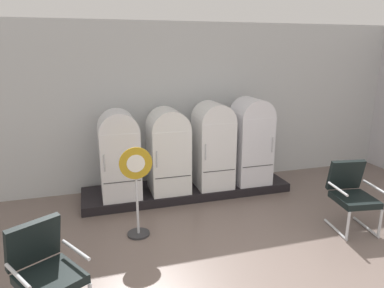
{
  "coord_description": "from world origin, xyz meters",
  "views": [
    {
      "loc": [
        -1.65,
        -2.83,
        2.59
      ],
      "look_at": [
        0.01,
        2.75,
        1.02
      ],
      "focal_mm": 32.97,
      "sensor_mm": 36.0,
      "label": 1
    }
  ],
  "objects_px": {
    "refrigerator_1": "(168,148)",
    "armchair_left": "(45,268)",
    "sign_stand": "(137,194)",
    "refrigerator_2": "(213,142)",
    "refrigerator_3": "(251,138)",
    "armchair_right": "(351,192)",
    "refrigerator_0": "(119,152)"
  },
  "relations": [
    {
      "from": "armchair_left",
      "to": "sign_stand",
      "type": "xyz_separation_m",
      "value": [
        1.08,
        1.34,
        0.07
      ]
    },
    {
      "from": "sign_stand",
      "to": "refrigerator_0",
      "type": "bearing_deg",
      "value": 96.08
    },
    {
      "from": "refrigerator_1",
      "to": "armchair_left",
      "type": "relative_size",
      "value": 1.47
    },
    {
      "from": "refrigerator_0",
      "to": "sign_stand",
      "type": "height_order",
      "value": "refrigerator_0"
    },
    {
      "from": "refrigerator_1",
      "to": "armchair_right",
      "type": "xyz_separation_m",
      "value": [
        2.34,
        -1.81,
        -0.37
      ]
    },
    {
      "from": "refrigerator_2",
      "to": "sign_stand",
      "type": "xyz_separation_m",
      "value": [
        -1.55,
        -1.17,
        -0.33
      ]
    },
    {
      "from": "refrigerator_0",
      "to": "refrigerator_1",
      "type": "relative_size",
      "value": 1.01
    },
    {
      "from": "refrigerator_1",
      "to": "sign_stand",
      "type": "height_order",
      "value": "refrigerator_1"
    },
    {
      "from": "sign_stand",
      "to": "armchair_right",
      "type": "bearing_deg",
      "value": -11.83
    },
    {
      "from": "refrigerator_2",
      "to": "sign_stand",
      "type": "bearing_deg",
      "value": -142.93
    },
    {
      "from": "refrigerator_0",
      "to": "armchair_right",
      "type": "xyz_separation_m",
      "value": [
        3.18,
        -1.79,
        -0.37
      ]
    },
    {
      "from": "armchair_right",
      "to": "armchair_left",
      "type": "bearing_deg",
      "value": -170.37
    },
    {
      "from": "refrigerator_0",
      "to": "sign_stand",
      "type": "relative_size",
      "value": 1.12
    },
    {
      "from": "refrigerator_0",
      "to": "refrigerator_2",
      "type": "xyz_separation_m",
      "value": [
        1.67,
        0.02,
        0.03
      ]
    },
    {
      "from": "refrigerator_2",
      "to": "armchair_left",
      "type": "xyz_separation_m",
      "value": [
        -2.63,
        -2.51,
        -0.41
      ]
    },
    {
      "from": "refrigerator_0",
      "to": "armchair_right",
      "type": "distance_m",
      "value": 3.67
    },
    {
      "from": "refrigerator_2",
      "to": "refrigerator_3",
      "type": "bearing_deg",
      "value": -0.91
    },
    {
      "from": "refrigerator_1",
      "to": "armchair_left",
      "type": "height_order",
      "value": "refrigerator_1"
    },
    {
      "from": "refrigerator_0",
      "to": "refrigerator_2",
      "type": "relative_size",
      "value": 0.96
    },
    {
      "from": "armchair_left",
      "to": "sign_stand",
      "type": "distance_m",
      "value": 1.73
    },
    {
      "from": "refrigerator_2",
      "to": "refrigerator_0",
      "type": "bearing_deg",
      "value": -179.19
    },
    {
      "from": "refrigerator_2",
      "to": "armchair_right",
      "type": "relative_size",
      "value": 1.54
    },
    {
      "from": "refrigerator_0",
      "to": "armchair_right",
      "type": "height_order",
      "value": "refrigerator_0"
    },
    {
      "from": "refrigerator_3",
      "to": "sign_stand",
      "type": "bearing_deg",
      "value": -153.23
    },
    {
      "from": "armchair_left",
      "to": "refrigerator_3",
      "type": "bearing_deg",
      "value": 36.56
    },
    {
      "from": "refrigerator_2",
      "to": "refrigerator_3",
      "type": "distance_m",
      "value": 0.75
    },
    {
      "from": "refrigerator_0",
      "to": "refrigerator_3",
      "type": "distance_m",
      "value": 2.41
    },
    {
      "from": "refrigerator_2",
      "to": "sign_stand",
      "type": "distance_m",
      "value": 1.97
    },
    {
      "from": "refrigerator_3",
      "to": "armchair_left",
      "type": "distance_m",
      "value": 4.22
    },
    {
      "from": "refrigerator_1",
      "to": "refrigerator_3",
      "type": "xyz_separation_m",
      "value": [
        1.57,
        -0.01,
        0.07
      ]
    },
    {
      "from": "refrigerator_0",
      "to": "sign_stand",
      "type": "bearing_deg",
      "value": -83.92
    },
    {
      "from": "refrigerator_0",
      "to": "refrigerator_3",
      "type": "height_order",
      "value": "refrigerator_3"
    }
  ]
}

